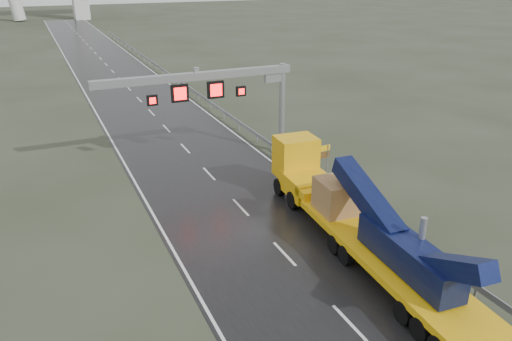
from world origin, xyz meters
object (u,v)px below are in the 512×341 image
sign_gantry (224,90)px  heavy_haul_truck (350,211)px  striped_barrier (296,164)px  exit_sign_pair (321,155)px

sign_gantry → heavy_haul_truck: size_ratio=0.76×
sign_gantry → striped_barrier: 7.60m
heavy_haul_truck → exit_sign_pair: heavy_haul_truck is taller
heavy_haul_truck → striped_barrier: bearing=81.4°
exit_sign_pair → striped_barrier: (-1.02, 1.85, -1.20)m
heavy_haul_truck → sign_gantry: bearing=100.8°
exit_sign_pair → heavy_haul_truck: bearing=-117.8°
sign_gantry → exit_sign_pair: bearing=-49.5°
striped_barrier → sign_gantry: bearing=145.9°
sign_gantry → heavy_haul_truck: sign_gantry is taller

